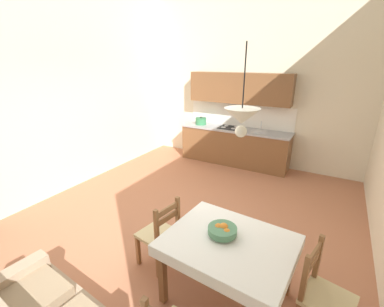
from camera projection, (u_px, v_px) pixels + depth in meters
ground_plane at (182, 225)px, 4.18m from camera, size 5.84×6.95×0.10m
wall_back at (252, 81)px, 6.13m from camera, size 5.84×0.12×4.01m
wall_left at (55, 87)px, 4.73m from camera, size 0.12×6.95×4.01m
kitchen_cabinetry at (235, 130)px, 6.35m from camera, size 2.68×0.63×2.20m
dining_table at (228, 251)px, 2.65m from camera, size 1.33×1.10×0.75m
dining_chair_tv_side at (160, 234)px, 3.18m from camera, size 0.48×0.48×0.93m
dining_chair_window_side at (323, 296)px, 2.35m from camera, size 0.50×0.50×0.93m
fruit_bowl at (222, 230)px, 2.66m from camera, size 0.30×0.30×0.12m
pendant_lamp at (242, 117)px, 2.29m from camera, size 0.32×0.32×0.80m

